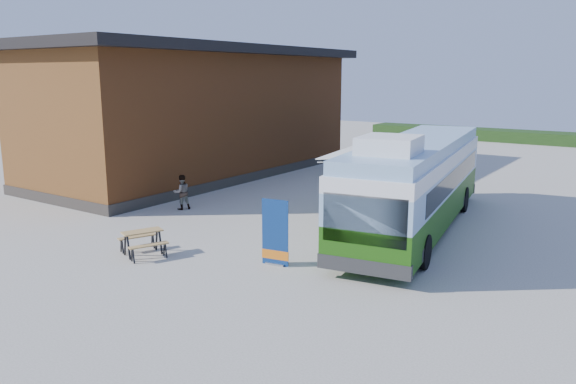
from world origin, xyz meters
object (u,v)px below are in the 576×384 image
Objects in this scene: banner at (275,239)px; person_b at (182,192)px; picnic_table at (143,237)px; bus at (416,181)px; slurry_tanker at (385,154)px; person_a at (344,183)px.

banner reaches higher than person_b.
banner is 4.56m from picnic_table.
bus reaches higher than slurry_tanker.
bus is at bearing 74.91° from picnic_table.
bus is 2.21× the size of slurry_tanker.
person_b is at bearing 145.31° from banner.
picnic_table is 11.24m from person_a.
person_b reaches higher than picnic_table.
person_a is 0.27× the size of slurry_tanker.
picnic_table is at bearing 61.37° from person_b.
banner reaches higher than person_a.
bus is at bearing 63.10° from banner.
slurry_tanker is (-3.75, 16.18, 0.50)m from banner.
picnic_table is at bearing -137.19° from bus.
person_b is (-9.85, -2.63, -1.15)m from bus.
person_a is at bearing -103.34° from slurry_tanker.
picnic_table is (-6.30, -8.02, -1.31)m from bus.
picnic_table is 6.46m from person_b.
picnic_table is (-4.24, -1.64, -0.25)m from banner.
banner is at bearing -98.76° from slurry_tanker.
banner is 1.36× the size of person_b.
slurry_tanker is (-5.80, 9.81, -0.56)m from bus.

